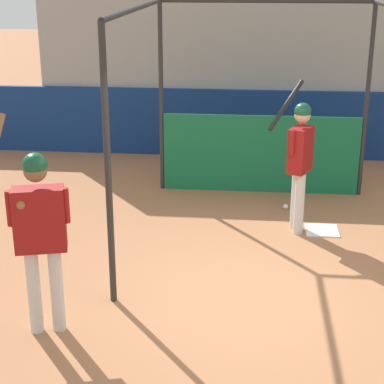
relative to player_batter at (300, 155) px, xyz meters
The scene contains 8 objects.
ground_plane 2.33m from the player_batter, 105.70° to the right, with size 60.00×60.00×0.00m, color #9E6642.
outfield_wall 3.60m from the player_batter, 99.05° to the left, with size 24.00×0.12×1.26m.
bleacher_section 5.65m from the player_batter, 95.74° to the left, with size 8.15×4.00×3.34m.
batting_cage 0.95m from the player_batter, 122.60° to the left, with size 3.19×3.79×2.96m.
home_plate 1.11m from the player_batter, ahead, with size 0.44×0.44×0.02m.
player_batter is the anchor object (origin of this frame).
player_waiting 3.84m from the player_batter, 132.29° to the right, with size 0.75×0.58×2.15m.
baseball 1.29m from the player_batter, 97.57° to the left, with size 0.07×0.07×0.07m.
Camera 1 is at (-0.05, -6.20, 3.41)m, focal length 60.00 mm.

